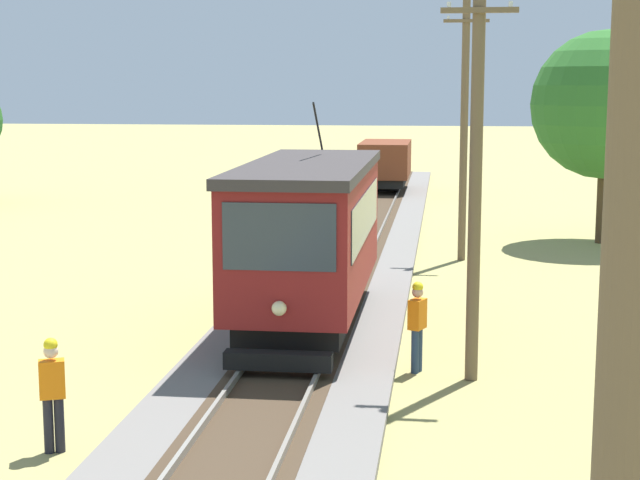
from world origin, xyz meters
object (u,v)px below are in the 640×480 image
(utility_pole_near_tram, at_px, (476,168))
(second_worker, at_px, (417,322))
(track_worker, at_px, (52,390))
(utility_pole_mid, at_px, (464,123))
(red_tram, at_px, (309,235))
(freight_car, at_px, (385,163))
(tree_right_far, at_px, (605,105))

(utility_pole_near_tram, xyz_separation_m, second_worker, (-1.04, 0.20, -3.00))
(track_worker, bearing_deg, utility_pole_near_tram, -74.99)
(utility_pole_mid, bearing_deg, second_worker, -94.65)
(red_tram, bearing_deg, freight_car, 90.01)
(utility_pole_mid, height_order, tree_right_far, utility_pole_mid)
(tree_right_far, bearing_deg, red_tram, -121.24)
(freight_car, xyz_separation_m, track_worker, (-2.82, -36.28, -0.57))
(utility_pole_near_tram, relative_size, second_worker, 4.35)
(utility_pole_near_tram, distance_m, tree_right_far, 17.61)
(utility_pole_near_tram, distance_m, utility_pole_mid, 12.97)
(freight_car, xyz_separation_m, utility_pole_mid, (3.54, -18.55, 2.75))
(track_worker, xyz_separation_m, second_worker, (5.32, 4.97, 0.00))
(utility_pole_mid, xyz_separation_m, tree_right_far, (4.85, 3.94, 0.48))
(freight_car, height_order, second_worker, freight_car)
(red_tram, height_order, tree_right_far, tree_right_far)
(red_tram, distance_m, utility_pole_near_tram, 5.02)
(track_worker, bearing_deg, utility_pole_mid, -41.60)
(utility_pole_mid, bearing_deg, tree_right_far, 39.11)
(freight_car, bearing_deg, second_worker, -85.44)
(utility_pole_mid, bearing_deg, freight_car, 100.79)
(red_tram, bearing_deg, utility_pole_near_tram, -41.18)
(utility_pole_mid, relative_size, second_worker, 4.72)
(freight_car, relative_size, tree_right_far, 0.71)
(freight_car, height_order, tree_right_far, tree_right_far)
(utility_pole_near_tram, height_order, second_worker, utility_pole_near_tram)
(red_tram, height_order, track_worker, red_tram)
(utility_pole_near_tram, xyz_separation_m, track_worker, (-6.35, -4.77, -3.00))
(utility_pole_mid, bearing_deg, red_tram, -109.68)
(second_worker, relative_size, tree_right_far, 0.24)
(utility_pole_mid, bearing_deg, utility_pole_near_tram, -90.00)
(freight_car, distance_m, utility_pole_mid, 19.08)
(freight_car, height_order, track_worker, freight_car)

